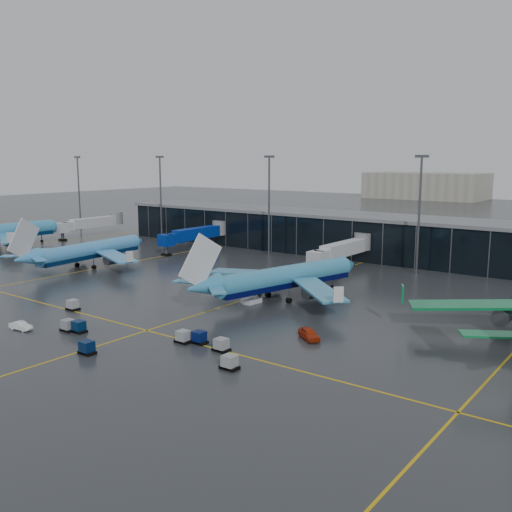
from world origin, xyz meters
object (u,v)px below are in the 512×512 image
Objects in this scene: airliner_arkefly at (91,241)px; airliner_klm_near at (287,264)px; mobile_airstair at (251,299)px; service_van_red at (309,334)px; service_van_white at (21,326)px; baggage_carts at (138,335)px.

airliner_arkefly is 0.97× the size of airliner_klm_near.
mobile_airstair reaches higher than service_van_red.
service_van_white is at bearing -111.58° from mobile_airstair.
service_van_red is (18.62, -11.11, 0.02)m from mobile_airstair.
service_van_red is (18.59, 14.57, 0.03)m from baggage_carts.
airliner_arkefly reaches higher than mobile_airstair.
airliner_arkefly is at bearing -164.47° from airliner_klm_near.
mobile_airstair is at bearing -11.86° from airliner_arkefly.
baggage_carts is at bearing -83.70° from mobile_airstair.
mobile_airstair is 0.91× the size of service_van_white.
service_van_red is 1.23× the size of service_van_white.
airliner_klm_near reaches higher than mobile_airstair.
airliner_klm_near is (53.17, 2.04, 0.17)m from airliner_arkefly.
airliner_klm_near is 11.83× the size of mobile_airstair.
airliner_klm_near is at bearing -36.39° from service_van_white.
service_van_red is (68.83, -15.57, -5.30)m from airliner_arkefly.
service_van_red is at bearing 38.09° from baggage_carts.
service_van_red is at bearing -19.53° from airliner_arkefly.
service_van_red reaches higher than service_van_white.
airliner_arkefly is 0.99× the size of baggage_carts.
airliner_arkefly is 10.50× the size of service_van_white.
mobile_airstair is 0.74× the size of service_van_red.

